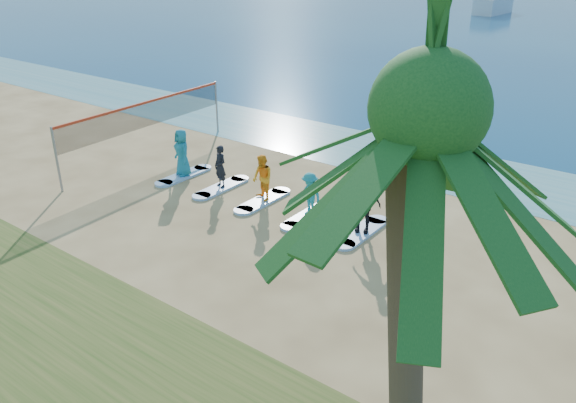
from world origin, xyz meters
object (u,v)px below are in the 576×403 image
Objects in this scene: surfboard_1 at (221,187)px; student_1 at (220,166)px; student_0 at (182,152)px; student_2 at (262,178)px; boat_offshore_a at (492,14)px; student_3 at (310,194)px; student_4 at (363,204)px; surfboard_3 at (309,215)px; volleyball_net at (147,115)px; palm_tree at (428,114)px; surfboard_2 at (263,201)px; surfboard_4 at (361,232)px; surfboard_0 at (184,175)px.

student_1 is at bearing 0.00° from surfboard_1.
student_0 is 4.06m from student_2.
boat_offshore_a is 70.45m from student_3.
student_0 is 0.99× the size of student_4.
surfboard_1 is at bearing 180.00° from surfboard_3.
student_1 reaches higher than boat_offshore_a.
volleyball_net is 9.12m from surfboard_3.
volleyball_net is 1.18× the size of palm_tree.
palm_tree is 3.50× the size of surfboard_3.
student_1 reaches higher than student_3.
surfboard_1 is 2.21m from student_2.
student_0 is at bearing 149.62° from palm_tree.
surfboard_2 is 1.33× the size of student_2.
student_1 is 2.03m from student_2.
surfboard_3 is 2.26m from student_4.
student_2 is at bearing 161.36° from student_4.
surfboard_4 is at bearing 13.94° from student_1.
student_0 reaches higher than surfboard_4.
surfboard_0 is 8.18m from student_4.
surfboard_2 is at bearing 19.84° from student_0.
surfboard_0 is 1.38× the size of student_1.
volleyball_net is at bearing 165.79° from surfboard_0.
palm_tree is at bearing -20.80° from student_1.
student_4 is at bearing 22.05° from student_2.
student_1 is at bearing 0.00° from surfboard_0.
surfboard_4 is (10.93, -0.71, -1.86)m from volleyball_net.
student_2 is 4.15m from surfboard_4.
volleyball_net is 5.67× the size of student_1.
surfboard_3 is at bearing 132.47° from palm_tree.
volleyball_net is 4.12× the size of surfboard_3.
surfboard_3 is (6.09, 0.00, -0.97)m from student_0.
surfboard_4 is (2.03, 0.00, -0.79)m from student_3.
student_0 is at bearing -78.44° from boat_offshore_a.
palm_tree is 3.50× the size of surfboard_4.
boat_offshore_a is 4.81× the size of student_1.
student_3 is 0.68× the size of surfboard_4.
student_1 is (12.77, -68.40, 0.89)m from boat_offshore_a.
student_1 is 2.20m from surfboard_2.
student_0 reaches higher than student_3.
surfboard_0 is at bearing -157.95° from student_2.
student_4 is (0.00, 0.00, 0.98)m from surfboard_4.
surfboard_0 is at bearing 180.00° from surfboard_4.
student_4 is (4.06, 0.00, 0.11)m from student_2.
surfboard_3 is 1.00× the size of surfboard_4.
student_2 reaches higher than surfboard_2.
surfboard_0 is 1.17× the size of student_4.
palm_tree is 13.52m from surfboard_2.
student_3 is 2.18m from surfboard_4.
boat_offshore_a is at bearing 107.43° from palm_tree.
palm_tree is at bearing -69.94° from boat_offshore_a.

